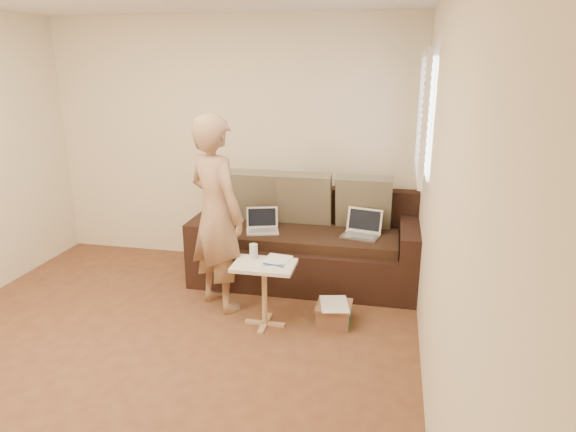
{
  "coord_description": "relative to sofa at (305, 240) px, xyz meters",
  "views": [
    {
      "loc": [
        1.71,
        -2.95,
        2.14
      ],
      "look_at": [
        0.8,
        1.4,
        0.78
      ],
      "focal_mm": 31.67,
      "sensor_mm": 36.0,
      "label": 1
    }
  ],
  "objects": [
    {
      "name": "person",
      "position": [
        -0.66,
        -0.73,
        0.44
      ],
      "size": [
        0.76,
        0.71,
        1.74
      ],
      "primitive_type": "imported",
      "rotation": [
        0.0,
        0.0,
        2.53
      ],
      "color": "#9F7857",
      "rests_on": "ground"
    },
    {
      "name": "pillow_left",
      "position": [
        -0.6,
        0.24,
        0.37
      ],
      "size": [
        0.55,
        0.29,
        0.57
      ],
      "primitive_type": null,
      "rotation": [
        0.28,
        0.0,
        0.0
      ],
      "color": "#6D6350",
      "rests_on": "sofa"
    },
    {
      "name": "pillow_mid",
      "position": [
        -0.05,
        0.22,
        0.37
      ],
      "size": [
        0.55,
        0.27,
        0.57
      ],
      "primitive_type": null,
      "rotation": [
        0.24,
        0.0,
        0.0
      ],
      "color": "#6A664C",
      "rests_on": "sofa"
    },
    {
      "name": "scissors",
      "position": [
        -0.09,
        -1.03,
        0.14
      ],
      "size": [
        0.2,
        0.16,
        0.02
      ],
      "primitive_type": null,
      "rotation": [
        0.0,
        0.0,
        0.38
      ],
      "color": "silver",
      "rests_on": "side_table"
    },
    {
      "name": "wall_right",
      "position": [
        1.1,
        -1.77,
        0.87
      ],
      "size": [
        0.0,
        4.5,
        4.5
      ],
      "primitive_type": "plane",
      "rotation": [
        1.57,
        0.0,
        -1.57
      ],
      "color": "beige",
      "rests_on": "ground"
    },
    {
      "name": "laptop_silver",
      "position": [
        0.55,
        -0.07,
        0.1
      ],
      "size": [
        0.39,
        0.32,
        0.23
      ],
      "primitive_type": null,
      "rotation": [
        0.0,
        0.0,
        -0.22
      ],
      "color": "#B7BABC",
      "rests_on": "sofa"
    },
    {
      "name": "pillow_right",
      "position": [
        0.55,
        0.21,
        0.37
      ],
      "size": [
        0.55,
        0.28,
        0.57
      ],
      "primitive_type": null,
      "rotation": [
        0.26,
        0.0,
        0.0
      ],
      "color": "#6D6350",
      "rests_on": "sofa"
    },
    {
      "name": "wall_back",
      "position": [
        -0.9,
        0.48,
        0.87
      ],
      "size": [
        4.0,
        0.0,
        4.0
      ],
      "primitive_type": "plane",
      "rotation": [
        1.57,
        0.0,
        0.0
      ],
      "color": "beige",
      "rests_on": "ground"
    },
    {
      "name": "paper_on_table",
      "position": [
        -0.09,
        -0.92,
        0.13
      ],
      "size": [
        0.25,
        0.33,
        0.0
      ],
      "primitive_type": null,
      "rotation": [
        0.0,
        0.0,
        -0.14
      ],
      "color": "white",
      "rests_on": "side_table"
    },
    {
      "name": "sofa",
      "position": [
        0.0,
        0.0,
        0.0
      ],
      "size": [
        2.2,
        0.95,
        0.85
      ],
      "primitive_type": null,
      "color": "black",
      "rests_on": "ground"
    },
    {
      "name": "window_blinds",
      "position": [
        1.05,
        -0.27,
        1.28
      ],
      "size": [
        0.12,
        0.88,
        1.08
      ],
      "primitive_type": null,
      "color": "white",
      "rests_on": "wall_right"
    },
    {
      "name": "side_table",
      "position": [
        -0.17,
        -1.0,
        -0.15
      ],
      "size": [
        0.5,
        0.35,
        0.55
      ],
      "primitive_type": null,
      "color": "silver",
      "rests_on": "ground"
    },
    {
      "name": "drinking_glass",
      "position": [
        -0.29,
        -0.89,
        0.19
      ],
      "size": [
        0.07,
        0.07,
        0.12
      ],
      "primitive_type": null,
      "color": "silver",
      "rests_on": "side_table"
    },
    {
      "name": "striped_box",
      "position": [
        0.4,
        -0.86,
        -0.33
      ],
      "size": [
        0.29,
        0.29,
        0.18
      ],
      "primitive_type": null,
      "color": "red",
      "rests_on": "ground"
    },
    {
      "name": "floor",
      "position": [
        -0.9,
        -1.77,
        -0.42
      ],
      "size": [
        4.5,
        4.5,
        0.0
      ],
      "primitive_type": "plane",
      "color": "brown",
      "rests_on": "ground"
    },
    {
      "name": "laptop_white",
      "position": [
        -0.41,
        -0.13,
        0.1
      ],
      "size": [
        0.37,
        0.31,
        0.23
      ],
      "primitive_type": null,
      "rotation": [
        0.0,
        0.0,
        0.3
      ],
      "color": "white",
      "rests_on": "sofa"
    }
  ]
}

